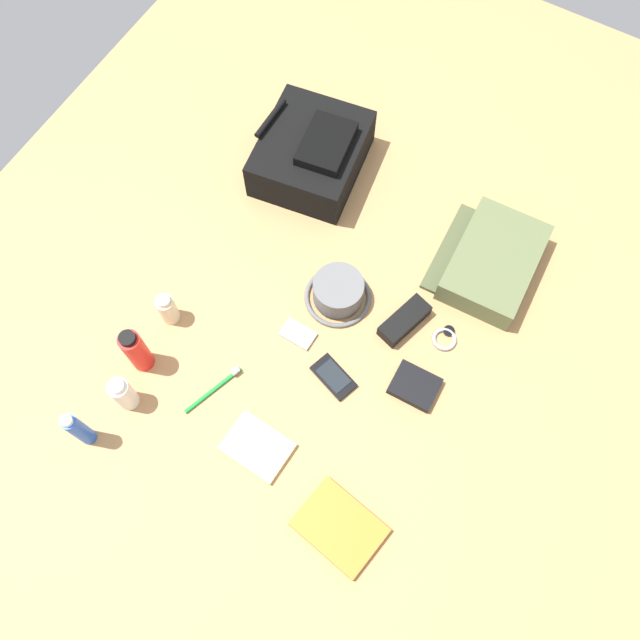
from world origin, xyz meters
TOP-DOWN VIEW (x-y plane):
  - ground_plane at (0.00, 0.00)m, footprint 2.64×2.02m
  - backpack at (0.41, 0.26)m, footprint 0.34×0.31m
  - toiletry_pouch at (0.36, -0.30)m, footprint 0.30×0.26m
  - bucket_hat at (0.09, 0.00)m, footprint 0.17×0.17m
  - deodorant_spray at (-0.52, 0.33)m, footprint 0.04×0.04m
  - toothpaste_tube at (-0.40, 0.30)m, footprint 0.05×0.05m
  - sunscreen_spray at (-0.30, 0.33)m, footprint 0.05×0.05m
  - lotion_bottle at (-0.17, 0.34)m, footprint 0.05×0.05m
  - paperback_novel at (-0.40, -0.28)m, footprint 0.17×0.21m
  - cell_phone at (-0.10, -0.10)m, footprint 0.09×0.12m
  - media_player at (-0.05, 0.04)m, footprint 0.05×0.09m
  - wristwatch at (0.13, -0.29)m, footprint 0.07×0.06m
  - toothbrush at (-0.27, 0.14)m, footprint 0.16×0.07m
  - wallet at (-0.02, -0.28)m, footprint 0.09×0.11m
  - notepad at (-0.34, -0.03)m, footprint 0.12×0.16m
  - sunglasses_case at (0.11, -0.18)m, footprint 0.15×0.09m

SIDE VIEW (x-z plane):
  - ground_plane at x=0.00m, z-range -0.02..0.00m
  - media_player at x=-0.05m, z-range 0.00..0.01m
  - wristwatch at x=0.13m, z-range 0.00..0.01m
  - cell_phone at x=-0.10m, z-range 0.00..0.01m
  - toothbrush at x=-0.27m, z-range 0.00..0.02m
  - notepad at x=-0.34m, z-range 0.00..0.02m
  - paperback_novel at x=-0.40m, z-range 0.00..0.02m
  - wallet at x=-0.02m, z-range 0.00..0.02m
  - sunglasses_case at x=0.11m, z-range 0.00..0.04m
  - bucket_hat at x=0.09m, z-range 0.00..0.07m
  - toiletry_pouch at x=0.36m, z-range 0.00..0.08m
  - lotion_bottle at x=-0.17m, z-range 0.00..0.10m
  - toothpaste_tube at x=-0.40m, z-range 0.00..0.12m
  - backpack at x=0.41m, z-range -0.01..0.14m
  - deodorant_spray at x=-0.52m, z-range 0.00..0.16m
  - sunscreen_spray at x=-0.30m, z-range 0.00..0.16m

